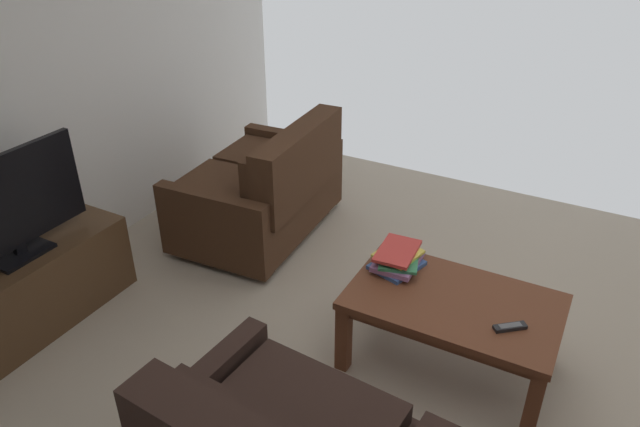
{
  "coord_description": "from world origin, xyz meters",
  "views": [
    {
      "loc": [
        -0.56,
        2.21,
        2.32
      ],
      "look_at": [
        0.61,
        0.03,
        0.91
      ],
      "focal_mm": 33.24,
      "sensor_mm": 36.0,
      "label": 1
    }
  ],
  "objects_px": {
    "loveseat_near": "(265,189)",
    "coffee_table": "(453,310)",
    "tv_remote": "(510,327)",
    "flat_tv": "(7,207)",
    "tv_stand": "(32,290)",
    "book_stack": "(398,259)"
  },
  "relations": [
    {
      "from": "coffee_table",
      "to": "flat_tv",
      "type": "relative_size",
      "value": 1.15
    },
    {
      "from": "tv_stand",
      "to": "flat_tv",
      "type": "height_order",
      "value": "flat_tv"
    },
    {
      "from": "coffee_table",
      "to": "tv_remote",
      "type": "xyz_separation_m",
      "value": [
        -0.3,
        0.1,
        0.08
      ]
    },
    {
      "from": "tv_remote",
      "to": "flat_tv",
      "type": "bearing_deg",
      "value": 15.65
    },
    {
      "from": "loveseat_near",
      "to": "book_stack",
      "type": "bearing_deg",
      "value": 154.95
    },
    {
      "from": "coffee_table",
      "to": "tv_stand",
      "type": "bearing_deg",
      "value": 19.83
    },
    {
      "from": "loveseat_near",
      "to": "tv_remote",
      "type": "relative_size",
      "value": 8.44
    },
    {
      "from": "book_stack",
      "to": "tv_remote",
      "type": "bearing_deg",
      "value": 160.78
    },
    {
      "from": "loveseat_near",
      "to": "tv_stand",
      "type": "relative_size",
      "value": 1.08
    },
    {
      "from": "loveseat_near",
      "to": "coffee_table",
      "type": "height_order",
      "value": "loveseat_near"
    },
    {
      "from": "tv_remote",
      "to": "book_stack",
      "type": "bearing_deg",
      "value": -19.22
    },
    {
      "from": "tv_stand",
      "to": "tv_remote",
      "type": "xyz_separation_m",
      "value": [
        -2.53,
        -0.71,
        0.22
      ]
    },
    {
      "from": "loveseat_near",
      "to": "flat_tv",
      "type": "relative_size",
      "value": 1.39
    },
    {
      "from": "loveseat_near",
      "to": "coffee_table",
      "type": "distance_m",
      "value": 1.76
    },
    {
      "from": "loveseat_near",
      "to": "flat_tv",
      "type": "distance_m",
      "value": 1.7
    },
    {
      "from": "coffee_table",
      "to": "tv_remote",
      "type": "height_order",
      "value": "tv_remote"
    },
    {
      "from": "loveseat_near",
      "to": "tv_stand",
      "type": "bearing_deg",
      "value": 67.83
    },
    {
      "from": "loveseat_near",
      "to": "tv_remote",
      "type": "distance_m",
      "value": 2.08
    },
    {
      "from": "flat_tv",
      "to": "tv_remote",
      "type": "distance_m",
      "value": 2.65
    },
    {
      "from": "book_stack",
      "to": "flat_tv",
      "type": "bearing_deg",
      "value": 26.75
    },
    {
      "from": "coffee_table",
      "to": "flat_tv",
      "type": "distance_m",
      "value": 2.4
    },
    {
      "from": "loveseat_near",
      "to": "book_stack",
      "type": "height_order",
      "value": "loveseat_near"
    }
  ]
}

